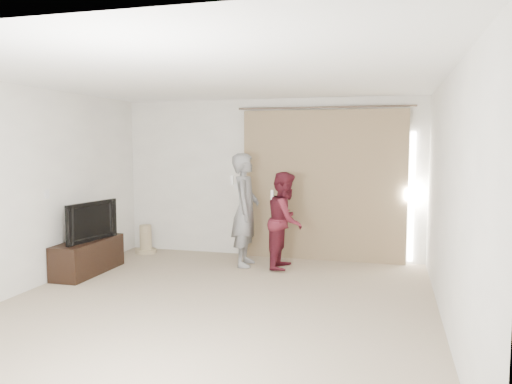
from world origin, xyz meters
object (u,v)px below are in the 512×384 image
at_px(tv, 87,221).
at_px(person_woman, 285,220).
at_px(tv_console, 88,257).
at_px(person_man, 245,210).

xyz_separation_m(tv, person_woman, (2.70, 1.04, -0.04)).
bearing_deg(tv_console, person_woman, 21.14).
bearing_deg(person_man, tv, -153.29).
bearing_deg(tv_console, tv, 0.00).
height_order(tv, person_man, person_man).
distance_m(tv_console, person_man, 2.40).
bearing_deg(tv, person_woman, -59.71).
distance_m(tv, person_woman, 2.89).
height_order(person_man, person_woman, person_man).
height_order(tv_console, person_man, person_man).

